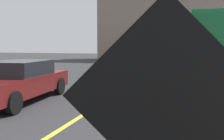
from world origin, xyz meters
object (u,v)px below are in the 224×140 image
(traffic_cone_far_lane, at_px, (169,98))
(roadwork_sign, at_px, (165,102))
(traffic_cone_mid_lane, at_px, (160,123))
(box_truck, at_px, (197,47))
(arrow_board_trailer, at_px, (180,81))
(highway_guide_sign, at_px, (216,26))
(pickup_car, at_px, (17,81))

(traffic_cone_far_lane, bearing_deg, roadwork_sign, -85.70)
(roadwork_sign, height_order, traffic_cone_mid_lane, roadwork_sign)
(box_truck, xyz_separation_m, traffic_cone_mid_lane, (-0.86, -10.90, -1.51))
(arrow_board_trailer, xyz_separation_m, traffic_cone_mid_lane, (-0.13, -5.65, -0.17))
(arrow_board_trailer, bearing_deg, box_truck, 82.14)
(roadwork_sign, distance_m, traffic_cone_far_lane, 6.28)
(arrow_board_trailer, distance_m, traffic_cone_mid_lane, 5.66)
(traffic_cone_mid_lane, bearing_deg, highway_guide_sign, 82.40)
(pickup_car, bearing_deg, highway_guide_sign, 63.93)
(box_truck, xyz_separation_m, traffic_cone_far_lane, (-0.89, -8.16, -1.51))
(roadwork_sign, height_order, highway_guide_sign, highway_guide_sign)
(box_truck, relative_size, traffic_cone_mid_lane, 12.15)
(traffic_cone_mid_lane, bearing_deg, pickup_car, 155.31)
(box_truck, bearing_deg, traffic_cone_far_lane, -96.26)
(pickup_car, distance_m, highway_guide_sign, 17.21)
(traffic_cone_mid_lane, bearing_deg, box_truck, 85.50)
(roadwork_sign, height_order, box_truck, box_truck)
(pickup_car, bearing_deg, arrow_board_trailer, 32.14)
(box_truck, xyz_separation_m, pickup_car, (-5.98, -8.55, -1.13))
(arrow_board_trailer, relative_size, traffic_cone_mid_lane, 4.21)
(traffic_cone_mid_lane, height_order, traffic_cone_far_lane, traffic_cone_far_lane)
(box_truck, height_order, traffic_cone_far_lane, box_truck)
(roadwork_sign, height_order, traffic_cone_far_lane, roadwork_sign)
(pickup_car, height_order, highway_guide_sign, highway_guide_sign)
(roadwork_sign, xyz_separation_m, box_truck, (0.43, 14.32, 0.35))
(arrow_board_trailer, relative_size, pickup_car, 0.54)
(arrow_board_trailer, height_order, pickup_car, arrow_board_trailer)
(pickup_car, xyz_separation_m, traffic_cone_far_lane, (5.08, 0.39, -0.38))
(pickup_car, xyz_separation_m, traffic_cone_mid_lane, (5.12, -2.35, -0.38))
(roadwork_sign, relative_size, pickup_car, 0.47)
(roadwork_sign, distance_m, arrow_board_trailer, 9.12)
(highway_guide_sign, distance_m, traffic_cone_far_lane, 15.38)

